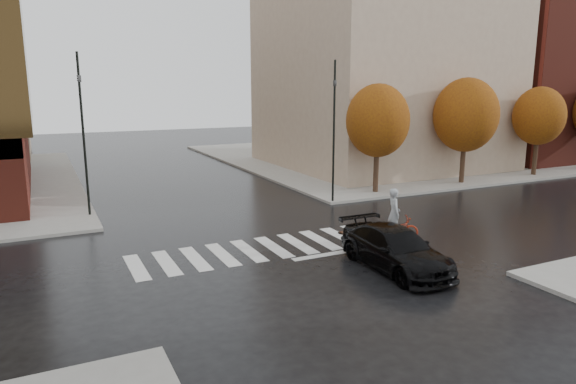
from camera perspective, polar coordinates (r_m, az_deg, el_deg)
name	(u,v)px	position (r m, az deg, el deg)	size (l,w,h in m)	color
ground	(279,250)	(20.78, -1.05, -6.52)	(120.00, 120.00, 0.00)	black
sidewalk_ne	(387,156)	(49.13, 10.90, 4.00)	(30.00, 30.00, 0.15)	gray
crosswalk	(273,247)	(21.21, -1.63, -6.12)	(12.00, 3.00, 0.01)	silver
building_ne_tan	(381,52)	(43.20, 10.26, 15.06)	(16.00, 16.00, 18.00)	tan
building_ne_brick	(528,79)	(53.45, 25.12, 11.34)	(14.00, 14.00, 14.00)	maroon
tree_ne_a	(378,121)	(31.30, 9.94, 7.80)	(3.80, 3.80, 6.50)	black
tree_ne_b	(466,115)	(35.84, 19.16, 8.08)	(4.20, 4.20, 6.89)	black
tree_ne_c	(539,116)	(41.10, 26.12, 7.58)	(3.60, 3.60, 6.31)	black
sedan	(396,249)	(18.96, 11.86, -6.21)	(2.09, 5.13, 1.49)	black
cyclist	(395,223)	(22.25, 11.77, -3.42)	(2.14, 1.37, 2.30)	maroon
traffic_light_nw	(82,122)	(27.03, -21.88, 7.18)	(0.21, 0.17, 7.95)	black
traffic_light_ne	(334,121)	(28.33, 5.14, 7.82)	(0.17, 0.20, 7.72)	black
fire_hydrant	(7,210)	(28.58, -28.79, -1.80)	(0.25, 0.25, 0.71)	#F3B50E
manhole	(344,233)	(23.26, 6.27, -4.57)	(0.59, 0.59, 0.01)	#4D2C1B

